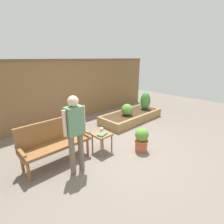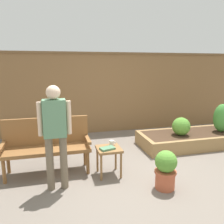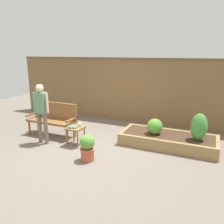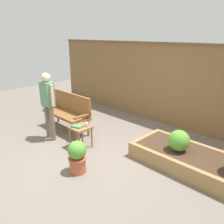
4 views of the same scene
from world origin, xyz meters
name	(u,v)px [view 4 (image 4 of 4)]	position (x,y,z in m)	size (l,w,h in m)	color
ground_plane	(91,154)	(0.00, 0.00, 0.00)	(14.00, 14.00, 0.00)	#70665B
fence_back	(164,84)	(0.00, 2.60, 1.09)	(8.40, 0.14, 2.16)	brown
garden_bench	(68,109)	(-1.40, 0.47, 0.54)	(1.44, 0.48, 0.94)	brown
side_table	(81,130)	(-0.40, 0.07, 0.40)	(0.40, 0.40, 0.48)	olive
cup_on_table	(87,124)	(-0.32, 0.18, 0.52)	(0.12, 0.08, 0.09)	silver
book_on_table	(77,126)	(-0.43, 0.01, 0.50)	(0.23, 0.14, 0.03)	#4C7A56
potted_boxwood	(77,156)	(0.32, -0.56, 0.31)	(0.33, 0.33, 0.60)	#B75638
raised_planter_bed	(197,162)	(1.79, 1.00, 0.15)	(2.40, 1.00, 0.30)	#997547
shrub_near_bench	(179,141)	(1.45, 0.91, 0.50)	(0.40, 0.40, 0.40)	brown
person_by_bench	(48,101)	(-1.24, -0.16, 0.93)	(0.47, 0.20, 1.56)	#70604C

